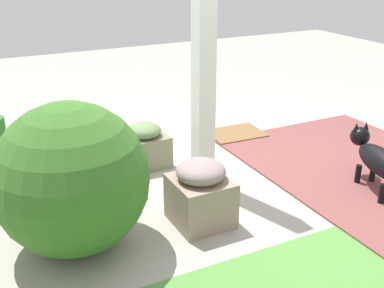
% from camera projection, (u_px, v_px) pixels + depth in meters
% --- Properties ---
extents(ground_plane, '(12.00, 12.00, 0.00)m').
position_uv_depth(ground_plane, '(236.00, 178.00, 4.20)').
color(ground_plane, '#A29D90').
extents(brick_path, '(1.80, 2.40, 0.02)m').
position_uv_depth(brick_path, '(363.00, 168.00, 4.36)').
color(brick_path, brown).
rests_on(brick_path, ground).
extents(porch_pillar, '(0.15, 0.15, 2.32)m').
position_uv_depth(porch_pillar, '(204.00, 47.00, 3.69)').
color(porch_pillar, white).
rests_on(porch_pillar, ground).
extents(stone_planter_nearest, '(0.42, 0.35, 0.42)m').
position_uv_depth(stone_planter_nearest, '(145.00, 146.00, 4.36)').
color(stone_planter_nearest, gray).
rests_on(stone_planter_nearest, ground).
extents(stone_planter_mid, '(0.40, 0.42, 0.49)m').
position_uv_depth(stone_planter_mid, '(201.00, 193.00, 3.45)').
color(stone_planter_mid, gray).
rests_on(stone_planter_mid, ground).
extents(round_shrub, '(1.01, 1.01, 1.01)m').
position_uv_depth(round_shrub, '(72.00, 179.00, 3.06)').
color(round_shrub, '#366724').
rests_on(round_shrub, ground).
extents(terracotta_pot_tall, '(0.30, 0.30, 0.59)m').
position_uv_depth(terracotta_pot_tall, '(0.00, 161.00, 4.02)').
color(terracotta_pot_tall, '#B45738').
rests_on(terracotta_pot_tall, ground).
extents(dog, '(0.34, 0.72, 0.50)m').
position_uv_depth(dog, '(377.00, 159.00, 3.88)').
color(dog, black).
rests_on(dog, ground).
extents(doormat, '(0.60, 0.46, 0.03)m').
position_uv_depth(doormat, '(236.00, 134.00, 5.14)').
color(doormat, brown).
rests_on(doormat, ground).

